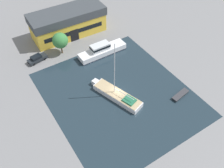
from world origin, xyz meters
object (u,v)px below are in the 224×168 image
Objects in this scene: small_dinghy at (180,95)px; sailboat_moored at (117,95)px; warehouse_building at (68,22)px; parked_car at (37,58)px; quay_tree_near_building at (60,41)px; motor_cruiser at (102,50)px.

sailboat_moored is at bearing -130.21° from small_dinghy.
warehouse_building is 27.17m from sailboat_moored.
parked_car is at bearing -150.88° from small_dinghy.
warehouse_building is 3.50× the size of quay_tree_near_building.
warehouse_building is 1.60× the size of motor_cruiser.
parked_car is 0.40× the size of motor_cruiser.
warehouse_building is 8.64m from quay_tree_near_building.
quay_tree_near_building reaches higher than small_dinghy.
small_dinghy is (21.67, -27.63, -0.56)m from parked_car.
quay_tree_near_building is at bearing 54.94° from motor_cruiser.
warehouse_building is 35.60m from small_dinghy.
quay_tree_near_building is 1.16× the size of parked_car.
parked_car is (-6.51, 0.35, -3.00)m from quay_tree_near_building.
parked_car is (-11.86, -6.43, -2.74)m from warehouse_building.
motor_cruiser is at bearing -74.98° from warehouse_building.
quay_tree_near_building is 7.18m from parked_car.
sailboat_moored is at bearing -92.23° from warehouse_building.
small_dinghy is at bearing -161.97° from motor_cruiser.
parked_car is at bearing -149.70° from warehouse_building.
parked_car is 35.12m from small_dinghy.
sailboat_moored is (-1.92, -26.95, -2.87)m from warehouse_building.
small_dinghy is at bearing -49.29° from sailboat_moored.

